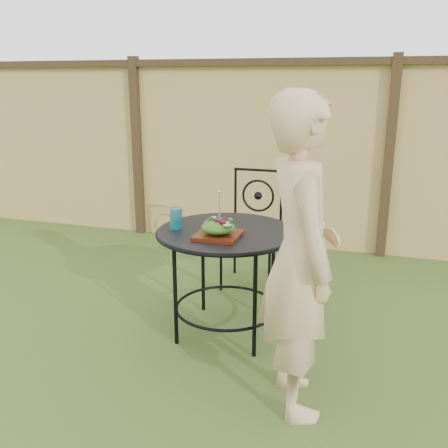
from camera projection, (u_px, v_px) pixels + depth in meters
name	position (u px, v px, depth m)	size (l,w,h in m)	color
ground	(172.00, 339.00, 3.33)	(60.00, 60.00, 0.00)	#264014
fence	(255.00, 153.00, 5.07)	(8.00, 0.12, 1.90)	#D6BA69
patio_table	(227.00, 250.00, 3.28)	(0.92, 0.92, 0.72)	black
patio_chair	(253.00, 225.00, 4.14)	(0.46, 0.46, 0.95)	black
diner	(300.00, 258.00, 2.47)	(0.60, 0.39, 1.63)	tan
salad_plate	(218.00, 235.00, 3.10)	(0.27, 0.27, 0.02)	#421409
salad	(218.00, 227.00, 3.09)	(0.21, 0.21, 0.08)	#235614
fork	(220.00, 207.00, 3.05)	(0.01, 0.01, 0.18)	silver
drinking_glass	(176.00, 218.00, 3.26)	(0.08, 0.08, 0.14)	#0B7286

